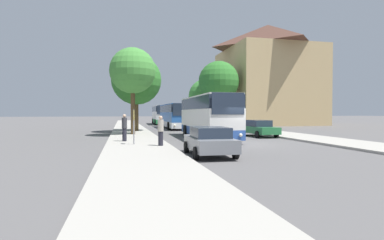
# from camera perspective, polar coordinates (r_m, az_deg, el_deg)

# --- Properties ---
(ground_plane) EXTENTS (300.00, 300.00, 0.00)m
(ground_plane) POSITION_cam_1_polar(r_m,az_deg,el_deg) (20.59, 9.69, -4.62)
(ground_plane) COLOR #565454
(ground_plane) RESTS_ON ground
(sidewalk_left) EXTENTS (4.00, 120.00, 0.15)m
(sidewalk_left) POSITION_cam_1_polar(r_m,az_deg,el_deg) (19.00, -10.23, -4.91)
(sidewalk_left) COLOR #A39E93
(sidewalk_left) RESTS_ON ground_plane
(sidewalk_right) EXTENTS (4.00, 120.00, 0.15)m
(sidewalk_right) POSITION_cam_1_polar(r_m,az_deg,el_deg) (24.17, 25.20, -3.66)
(sidewalk_right) COLOR #A39E93
(sidewalk_right) RESTS_ON ground_plane
(building_right_background) EXTENTS (15.04, 15.49, 18.04)m
(building_right_background) POSITION_cam_1_polar(r_m,az_deg,el_deg) (56.59, 14.21, 8.35)
(building_right_background) COLOR tan
(building_right_background) RESTS_ON ground_plane
(bus_front) EXTENTS (2.96, 10.81, 3.51)m
(bus_front) POSITION_cam_1_polar(r_m,az_deg,el_deg) (24.93, 2.95, 0.75)
(bus_front) COLOR #2D519E
(bus_front) RESTS_ON ground_plane
(bus_middle) EXTENTS (2.84, 12.03, 3.26)m
(bus_middle) POSITION_cam_1_polar(r_m,az_deg,el_deg) (40.60, -3.45, 0.84)
(bus_middle) COLOR silver
(bus_middle) RESTS_ON ground_plane
(bus_rear) EXTENTS (3.02, 11.54, 3.39)m
(bus_rear) POSITION_cam_1_polar(r_m,az_deg,el_deg) (55.36, -6.00, 1.06)
(bus_rear) COLOR #238942
(bus_rear) RESTS_ON ground_plane
(parked_car_left_curb) EXTENTS (2.21, 4.25, 1.44)m
(parked_car_left_curb) POSITION_cam_1_polar(r_m,az_deg,el_deg) (15.04, 3.33, -3.95)
(parked_car_left_curb) COLOR slate
(parked_car_left_curb) RESTS_ON ground_plane
(parked_car_right_near) EXTENTS (2.01, 4.65, 1.48)m
(parked_car_right_near) POSITION_cam_1_polar(r_m,az_deg,el_deg) (27.69, 12.63, -1.50)
(parked_car_right_near) COLOR #236B38
(parked_car_right_near) RESTS_ON ground_plane
(bus_stop_sign) EXTENTS (0.08, 0.45, 2.20)m
(bus_stop_sign) POSITION_cam_1_polar(r_m,az_deg,el_deg) (19.27, -11.02, -0.50)
(bus_stop_sign) COLOR gray
(bus_stop_sign) RESTS_ON sidewalk_left
(pedestrian_waiting_near) EXTENTS (0.36, 0.36, 1.82)m
(pedestrian_waiting_near) POSITION_cam_1_polar(r_m,az_deg,el_deg) (18.28, -5.99, -1.99)
(pedestrian_waiting_near) COLOR #23232D
(pedestrian_waiting_near) RESTS_ON sidewalk_left
(pedestrian_waiting_far) EXTENTS (0.36, 0.36, 1.90)m
(pedestrian_waiting_far) POSITION_cam_1_polar(r_m,az_deg,el_deg) (21.53, -12.75, -1.39)
(pedestrian_waiting_far) COLOR #23232D
(pedestrian_waiting_far) RESTS_ON sidewalk_left
(tree_left_near) EXTENTS (5.46, 5.46, 8.34)m
(tree_left_near) POSITION_cam_1_polar(r_m,az_deg,el_deg) (33.66, -10.53, 7.51)
(tree_left_near) COLOR #513D23
(tree_left_near) RESTS_ON sidewalk_left
(tree_left_far) EXTENTS (4.24, 4.24, 8.01)m
(tree_left_far) POSITION_cam_1_polar(r_m,az_deg,el_deg) (28.55, -11.23, 9.13)
(tree_left_far) COLOR #513D23
(tree_left_far) RESTS_ON sidewalk_left
(tree_right_near) EXTENTS (6.32, 6.32, 10.02)m
(tree_right_near) POSITION_cam_1_polar(r_m,az_deg,el_deg) (47.14, 5.12, 7.31)
(tree_right_near) COLOR brown
(tree_right_near) RESTS_ON sidewalk_right
(tree_right_mid) EXTENTS (6.38, 6.38, 8.29)m
(tree_right_mid) POSITION_cam_1_polar(r_m,az_deg,el_deg) (56.45, 2.60, 4.57)
(tree_right_mid) COLOR brown
(tree_right_mid) RESTS_ON sidewalk_right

